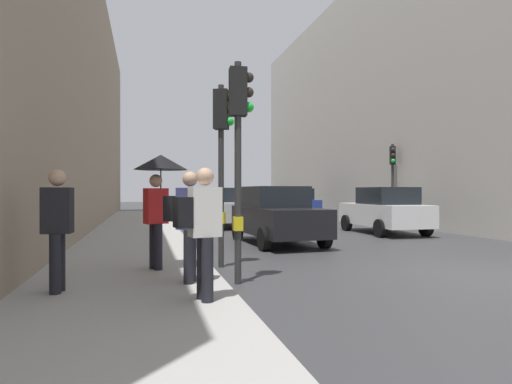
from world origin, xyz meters
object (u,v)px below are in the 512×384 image
(pedestrian_with_umbrella, at_px, (159,179))
(pedestrian_with_grey_backpack, at_px, (187,220))
(traffic_light_near_left, at_px, (239,131))
(car_red_sedan, at_px, (209,201))
(car_green_estate, at_px, (248,200))
(traffic_light_near_right, at_px, (222,142))
(car_dark_suv, at_px, (277,215))
(pedestrian_with_black_backpack, at_px, (202,225))
(car_white_compact, at_px, (384,210))
(car_blue_van, at_px, (294,204))
(traffic_light_mid_street, at_px, (393,170))
(pedestrian_in_dark_coat, at_px, (57,225))
(car_silver_hatchback, at_px, (231,207))

(pedestrian_with_umbrella, xyz_separation_m, pedestrian_with_grey_backpack, (0.39, -1.37, -0.68))
(traffic_light_near_left, xyz_separation_m, car_red_sedan, (2.83, 23.46, -1.79))
(traffic_light_near_left, xyz_separation_m, car_green_estate, (6.80, 27.96, -1.79))
(traffic_light_near_right, xyz_separation_m, pedestrian_with_umbrella, (-1.33, -0.79, -0.83))
(car_green_estate, xyz_separation_m, pedestrian_with_grey_backpack, (-7.74, -28.39, 0.29))
(car_red_sedan, relative_size, car_dark_suv, 0.98)
(pedestrian_with_black_backpack, bearing_deg, car_dark_suv, 65.45)
(car_white_compact, xyz_separation_m, car_blue_van, (-0.34, 9.47, 0.00))
(traffic_light_near_left, distance_m, pedestrian_with_black_backpack, 2.39)
(traffic_light_mid_street, distance_m, pedestrian_with_grey_backpack, 15.09)
(car_red_sedan, bearing_deg, traffic_light_near_right, -97.42)
(car_dark_suv, bearing_deg, car_blue_van, 68.37)
(car_white_compact, distance_m, pedestrian_in_dark_coat, 12.97)
(car_red_sedan, distance_m, car_dark_suv, 18.10)
(traffic_light_near_left, height_order, car_dark_suv, traffic_light_near_left)
(traffic_light_near_left, height_order, car_green_estate, traffic_light_near_left)
(car_blue_van, bearing_deg, traffic_light_near_right, -114.48)
(traffic_light_near_right, distance_m, traffic_light_near_left, 1.72)
(pedestrian_with_black_backpack, bearing_deg, traffic_light_mid_street, 49.52)
(traffic_light_mid_street, relative_size, car_dark_suv, 0.88)
(traffic_light_mid_street, height_order, pedestrian_with_umbrella, traffic_light_mid_street)
(pedestrian_with_umbrella, relative_size, pedestrian_with_black_backpack, 1.21)
(traffic_light_mid_street, bearing_deg, pedestrian_with_umbrella, -138.61)
(traffic_light_mid_street, height_order, pedestrian_with_grey_backpack, traffic_light_mid_street)
(car_white_compact, height_order, pedestrian_with_grey_backpack, pedestrian_with_grey_backpack)
(car_green_estate, bearing_deg, pedestrian_with_black_backpack, -104.52)
(car_dark_suv, distance_m, pedestrian_with_umbrella, 5.84)
(pedestrian_with_umbrella, bearing_deg, car_red_sedan, 79.54)
(car_white_compact, relative_size, car_green_estate, 1.00)
(traffic_light_near_right, distance_m, car_blue_van, 16.83)
(traffic_light_mid_street, relative_size, car_white_compact, 0.89)
(traffic_light_mid_street, bearing_deg, car_green_estate, 98.56)
(traffic_light_mid_street, height_order, traffic_light_near_right, traffic_light_near_right)
(traffic_light_near_right, height_order, car_green_estate, traffic_light_near_right)
(car_red_sedan, bearing_deg, traffic_light_mid_street, -63.11)
(traffic_light_mid_street, height_order, car_white_compact, traffic_light_mid_street)
(car_red_sedan, relative_size, pedestrian_with_black_backpack, 2.38)
(car_silver_hatchback, bearing_deg, car_dark_suv, -89.10)
(car_dark_suv, distance_m, pedestrian_with_grey_backpack, 6.67)
(car_silver_hatchback, bearing_deg, car_white_compact, -42.30)
(car_white_compact, relative_size, car_blue_van, 0.99)
(traffic_light_near_right, relative_size, car_white_compact, 0.92)
(car_dark_suv, bearing_deg, pedestrian_with_grey_backpack, -119.49)
(pedestrian_with_umbrella, distance_m, pedestrian_with_black_backpack, 2.71)
(traffic_light_near_left, relative_size, car_red_sedan, 0.92)
(pedestrian_with_black_backpack, bearing_deg, pedestrian_with_umbrella, 100.23)
(pedestrian_with_black_backpack, height_order, pedestrian_with_grey_backpack, same)
(car_blue_van, relative_size, pedestrian_in_dark_coat, 2.40)
(car_red_sedan, height_order, car_white_compact, same)
(pedestrian_with_umbrella, bearing_deg, traffic_light_mid_street, 41.39)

